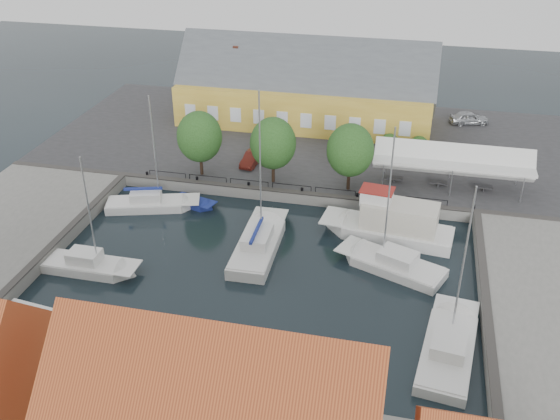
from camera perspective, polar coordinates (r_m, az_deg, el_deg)
name	(u,v)px	position (r m, az deg, el deg)	size (l,w,h in m)	color
ground	(263,264)	(48.25, -1.58, -4.96)	(140.00, 140.00, 0.00)	black
north_quay	(315,143)	(67.86, 3.19, 6.13)	(56.00, 26.00, 1.00)	#2D2D30
quay_edge_fittings	(277,222)	(51.57, -0.28, -1.09)	(56.00, 24.72, 0.40)	#383533
warehouse	(301,91)	(71.82, 1.95, 10.85)	(28.56, 14.00, 9.55)	gold
tent_canopy	(453,160)	(58.17, 15.53, 4.39)	(14.00, 4.00, 2.83)	silver
quay_trees	(273,143)	(56.58, -0.64, 6.12)	(18.20, 4.20, 6.30)	black
car_silver	(469,118)	(74.45, 16.91, 8.06)	(1.73, 4.30, 1.47)	#A5A8AD
car_red	(252,158)	(61.48, -2.58, 4.74)	(1.32, 3.79, 1.25)	#511812
center_sailboat	(259,246)	(49.78, -1.97, -3.28)	(3.16, 10.03, 13.48)	white
trawler	(392,226)	(51.83, 10.20, -1.49)	(11.19, 4.43, 5.00)	white
east_boat_a	(393,266)	(48.30, 10.25, -5.07)	(8.80, 5.79, 11.96)	white
east_boat_c	(448,350)	(41.60, 15.11, -12.24)	(4.17, 9.77, 11.98)	white
west_boat_a	(151,205)	(56.88, -11.75, 0.43)	(8.54, 4.62, 11.07)	white
west_boat_c	(90,267)	(49.54, -16.99, -5.04)	(7.43, 2.43, 10.12)	white
launch_sw	(34,319)	(45.94, -21.59, -9.24)	(5.28, 2.54, 0.98)	white
launch_nw	(193,204)	(56.82, -7.92, 0.55)	(4.36, 2.69, 0.88)	navy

